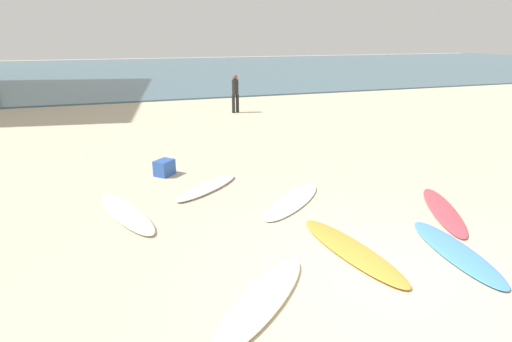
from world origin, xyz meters
name	(u,v)px	position (x,y,z in m)	size (l,w,h in m)	color
ground_plane	(389,278)	(0.00, 0.00, 0.00)	(120.00, 120.00, 0.00)	beige
ocean_water	(149,70)	(0.00, 37.33, 0.04)	(120.00, 40.00, 0.08)	#426675
surfboard_0	(351,250)	(-0.11, 0.80, 0.04)	(0.55, 2.37, 0.08)	orange
surfboard_1	(261,299)	(-1.86, 0.07, 0.04)	(0.56, 2.21, 0.08)	#F4E8BD
surfboard_2	(292,201)	(-0.18, 2.93, 0.03)	(0.60, 2.20, 0.06)	white
surfboard_3	(455,251)	(1.40, 0.24, 0.03)	(0.57, 2.13, 0.06)	#4B91DF
surfboard_4	(207,187)	(-1.65, 4.21, 0.04)	(0.49, 1.95, 0.09)	white
surfboard_5	(443,210)	(2.37, 1.55, 0.03)	(0.48, 2.35, 0.06)	#D14351
surfboard_6	(126,212)	(-3.39, 3.42, 0.04)	(0.54, 2.40, 0.09)	silver
beachgoer_near	(235,92)	(1.56, 13.00, 0.90)	(0.34, 0.34, 1.63)	black
beach_cooler	(164,168)	(-2.41, 5.49, 0.19)	(0.44, 0.35, 0.37)	#2D56B2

